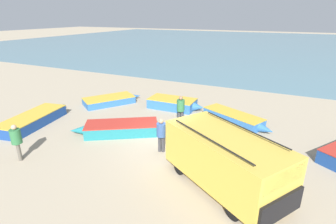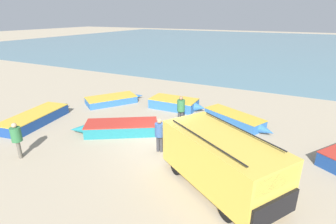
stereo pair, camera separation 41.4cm
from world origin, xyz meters
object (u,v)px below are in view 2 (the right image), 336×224
Objects in this scene: fishing_rowboat_0 at (113,100)px; fishing_rowboat_5 at (175,104)px; fisherman_1 at (17,137)px; fisherman_0 at (160,132)px; fishing_rowboat_2 at (236,119)px; parked_van at (221,160)px; fishing_rowboat_1 at (119,128)px; fishing_rowboat_4 at (37,118)px; fisherman_2 at (181,108)px.

fishing_rowboat_5 is at bearing -42.77° from fishing_rowboat_0.
fishing_rowboat_0 is 2.44× the size of fisherman_1.
fisherman_1 is at bearing -69.06° from fisherman_0.
fishing_rowboat_5 reaches higher than fishing_rowboat_0.
fishing_rowboat_2 reaches higher than fishing_rowboat_0.
parked_van is 11.66m from fishing_rowboat_0.
fishing_rowboat_2 is at bearing 172.30° from fisherman_1.
fisherman_1 is at bearing 28.23° from fishing_rowboat_1.
fishing_rowboat_4 is 8.31m from fisherman_0.
parked_van reaches higher than fishing_rowboat_2.
fisherman_2 is (2.50, 2.65, 0.73)m from fishing_rowboat_1.
fishing_rowboat_4 reaches higher than fishing_rowboat_1.
fishing_rowboat_0 is 0.92× the size of fishing_rowboat_2.
fishing_rowboat_5 is (-4.39, 0.78, 0.05)m from fishing_rowboat_2.
fishing_rowboat_4 is 3.02× the size of fisherman_2.
fishing_rowboat_2 is 2.64× the size of fisherman_1.
fishing_rowboat_4 is (-1.68, -5.04, 0.06)m from fishing_rowboat_0.
fishing_rowboat_5 is (4.59, 1.10, 0.08)m from fishing_rowboat_0.
parked_van is 3.18× the size of fisherman_0.
fisherman_0 is at bearing -98.08° from fishing_rowboat_4.
fisherman_1 is at bearing -134.40° from parked_van.
fisherman_2 reaches higher than fishing_rowboat_2.
fishing_rowboat_4 reaches higher than fishing_rowboat_2.
fishing_rowboat_1 is at bearing -102.79° from fishing_rowboat_5.
fisherman_1 is at bearing -106.76° from fishing_rowboat_2.
fishing_rowboat_5 is (6.26, 6.14, 0.02)m from fishing_rowboat_4.
fishing_rowboat_0 is at bearing -28.57° from fishing_rowboat_4.
fisherman_2 is at bearing -74.54° from fishing_rowboat_4.
fisherman_1 is (-5.36, -3.41, 0.02)m from fisherman_0.
parked_van is at bearing -55.12° from fishing_rowboat_5.
fisherman_2 is at bearing 176.63° from fisherman_0.
parked_van is 1.17× the size of fishing_rowboat_1.
fishing_rowboat_2 is at bearing -173.79° from fishing_rowboat_1.
fisherman_1 reaches higher than fishing_rowboat_1.
parked_van reaches higher than fishing_rowboat_0.
fisherman_2 is at bearing 160.78° from parked_van.
fisherman_0 is at bearing 157.19° from fisherman_1.
fishing_rowboat_2 is (8.98, 0.32, 0.04)m from fishing_rowboat_0.
fisherman_2 is at bearing -59.45° from fishing_rowboat_5.
fishing_rowboat_2 is 1.15× the size of fishing_rowboat_5.
fishing_rowboat_0 is at bearing -179.34° from parked_van.
fishing_rowboat_0 is 5.35m from fishing_rowboat_1.
fishing_rowboat_1 is at bearing -115.82° from fishing_rowboat_2.
fisherman_1 is 8.40m from fisherman_2.
fisherman_0 is at bearing 133.07° from fishing_rowboat_1.
fishing_rowboat_1 is 3.17m from fisherman_0.
fishing_rowboat_0 is 0.79× the size of fishing_rowboat_4.
fisherman_0 is at bearing 8.76° from fisherman_2.
fishing_rowboat_0 is 0.92× the size of fishing_rowboat_1.
fishing_rowboat_4 is at bearing -20.70° from fishing_rowboat_1.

